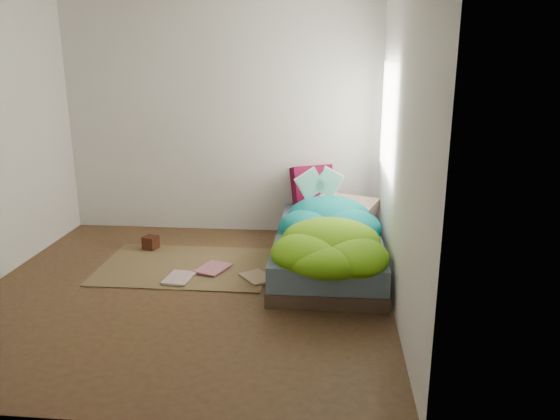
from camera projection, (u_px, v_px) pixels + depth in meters
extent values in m
cube|color=#442A1A|center=(185.00, 291.00, 4.71)|extent=(3.50, 3.50, 0.00)
cube|color=silver|center=(221.00, 117.00, 6.03)|extent=(3.50, 0.04, 2.60)
cube|color=silver|center=(80.00, 196.00, 2.68)|extent=(3.50, 0.04, 2.60)
cube|color=silver|center=(400.00, 145.00, 4.19)|extent=(0.04, 3.50, 2.60)
cube|color=silver|center=(388.00, 118.00, 5.03)|extent=(0.01, 1.00, 1.20)
cube|color=#3B3020|center=(328.00, 259.00, 5.27)|extent=(1.00, 2.00, 0.12)
cube|color=slate|center=(328.00, 243.00, 5.23)|extent=(0.98, 1.96, 0.22)
cube|color=brown|center=(185.00, 266.00, 5.25)|extent=(1.60, 1.10, 0.01)
cube|color=beige|center=(344.00, 208.00, 5.73)|extent=(0.75, 0.63, 0.14)
cube|color=#450420|center=(313.00, 187.00, 5.99)|extent=(0.47, 0.32, 0.46)
cube|color=#37190C|center=(151.00, 242.00, 5.69)|extent=(0.17, 0.17, 0.13)
imported|color=silver|center=(167.00, 277.00, 4.94)|extent=(0.26, 0.34, 0.02)
imported|color=#D37A88|center=(202.00, 267.00, 5.18)|extent=(0.34, 0.39, 0.03)
imported|color=tan|center=(246.00, 280.00, 4.88)|extent=(0.36, 0.37, 0.02)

